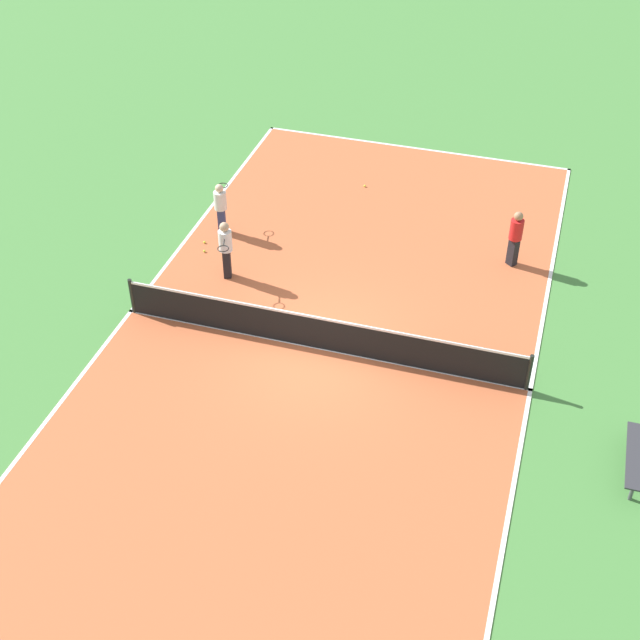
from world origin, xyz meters
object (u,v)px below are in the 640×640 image
at_px(tennis_ball_midcourt, 204,242).
at_px(tennis_ball_left_sideline, 204,251).
at_px(tennis_net, 320,332).
at_px(player_far_white, 221,205).
at_px(tennis_ball_far_baseline, 365,186).
at_px(player_coach_red, 516,235).
at_px(player_near_white, 226,246).
at_px(bench, 635,457).

relative_size(tennis_ball_midcourt, tennis_ball_left_sideline, 1.00).
height_order(tennis_net, player_far_white, player_far_white).
bearing_deg(tennis_net, tennis_ball_midcourt, -37.63).
xyz_separation_m(tennis_net, tennis_ball_far_baseline, (0.95, -7.91, -0.48)).
xyz_separation_m(player_coach_red, player_near_white, (7.26, 2.83, 0.03)).
height_order(tennis_ball_midcourt, tennis_ball_far_baseline, same).
bearing_deg(player_coach_red, bench, -24.21).
distance_m(player_far_white, player_near_white, 2.26).
bearing_deg(player_near_white, tennis_net, 39.19).
bearing_deg(bench, player_far_white, -117.49).
height_order(tennis_net, bench, tennis_net).
bearing_deg(tennis_ball_far_baseline, player_coach_red, 149.47).
relative_size(player_far_white, player_near_white, 0.92).
xyz_separation_m(tennis_net, tennis_ball_midcourt, (4.51, -3.48, -0.48)).
relative_size(player_coach_red, tennis_ball_far_baseline, 24.40).
xyz_separation_m(player_far_white, tennis_ball_midcourt, (0.27, 0.72, -0.85)).
distance_m(player_coach_red, tennis_ball_midcourt, 8.68).
relative_size(tennis_net, player_far_white, 6.46).
height_order(tennis_ball_midcourt, tennis_ball_left_sideline, same).
height_order(bench, player_coach_red, player_coach_red).
distance_m(tennis_ball_midcourt, tennis_ball_left_sideline, 0.46).
xyz_separation_m(player_far_white, tennis_ball_left_sideline, (0.09, 1.14, -0.85)).
relative_size(tennis_net, player_coach_red, 6.08).
bearing_deg(tennis_ball_midcourt, tennis_ball_far_baseline, -128.79).
height_order(player_far_white, player_near_white, player_near_white).
xyz_separation_m(tennis_net, player_near_white, (3.27, -2.16, 0.46)).
distance_m(player_far_white, tennis_ball_midcourt, 1.15).
bearing_deg(player_coach_red, player_far_white, -135.07).
bearing_deg(player_coach_red, tennis_net, -89.25).
distance_m(tennis_net, player_coach_red, 6.41).
distance_m(tennis_net, tennis_ball_midcourt, 5.71).
height_order(tennis_net, tennis_ball_midcourt, tennis_net).
relative_size(bench, tennis_ball_left_sideline, 28.61).
relative_size(bench, player_coach_red, 1.17).
height_order(tennis_net, tennis_ball_far_baseline, tennis_net).
bearing_deg(bench, tennis_ball_midcourt, -114.13).
bearing_deg(player_near_white, player_far_white, -171.82).
height_order(bench, player_far_white, player_far_white).
relative_size(player_far_white, tennis_ball_midcourt, 22.95).
relative_size(player_near_white, tennis_ball_midcourt, 24.91).
distance_m(bench, tennis_ball_midcourt, 13.04).
distance_m(player_coach_red, tennis_ball_far_baseline, 5.81).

